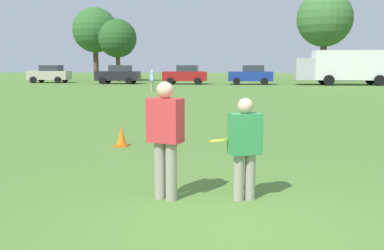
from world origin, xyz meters
TOP-DOWN VIEW (x-y plane):
  - ground_plane at (0.00, 0.00)m, footprint 189.28×189.28m
  - player_thrower at (-1.04, 0.97)m, footprint 0.54×0.41m
  - player_defender at (0.09, 1.11)m, footprint 0.51×0.40m
  - frisbee at (-0.29, 1.14)m, footprint 0.28×0.27m
  - traffic_cone at (-2.92, 5.08)m, footprint 0.32×0.32m
  - parked_car_near_left at (-20.78, 39.62)m, footprint 4.27×2.35m
  - parked_car_mid_left at (-12.99, 38.22)m, footprint 4.27×2.35m
  - parked_car_center at (-6.31, 38.22)m, footprint 4.27×2.35m
  - parked_car_mid_right at (-0.06, 38.56)m, footprint 4.27×2.35m
  - box_truck at (8.46, 38.45)m, footprint 8.59×3.25m
  - bystander_sideline_watcher at (-7.04, 26.83)m, footprint 0.25×0.42m
  - tree_west_oak at (-18.16, 46.40)m, footprint 5.20×5.20m
  - tree_west_maple at (-14.78, 44.06)m, footprint 4.22×4.22m
  - tree_center_elm at (7.80, 46.94)m, footprint 6.09×6.09m

SIDE VIEW (x-z plane):
  - ground_plane at x=0.00m, z-range 0.00..0.00m
  - traffic_cone at x=-2.92m, z-range -0.01..0.47m
  - player_defender at x=0.09m, z-range 0.08..1.56m
  - bystander_sideline_watcher at x=-7.04m, z-range 0.10..1.62m
  - frisbee at x=-0.29m, z-range 0.82..0.91m
  - parked_car_near_left at x=-20.78m, z-range 0.01..1.83m
  - parked_car_mid_left at x=-12.99m, z-range 0.01..1.83m
  - parked_car_center at x=-6.31m, z-range 0.01..1.83m
  - parked_car_mid_right at x=-0.06m, z-range 0.01..1.83m
  - player_thrower at x=-1.04m, z-range 0.11..1.82m
  - box_truck at x=8.46m, z-range 0.16..3.34m
  - tree_west_maple at x=-14.78m, z-range 1.29..8.14m
  - tree_west_oak at x=-18.16m, z-range 1.59..10.04m
  - tree_center_elm at x=7.80m, z-range 1.86..11.75m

